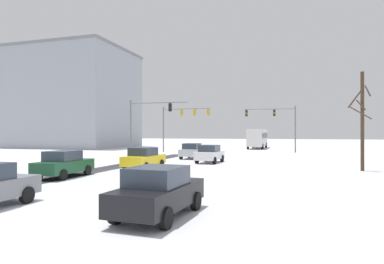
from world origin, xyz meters
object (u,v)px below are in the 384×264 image
object	(u,v)px
car_silver_lead	(192,151)
bare_tree_sidewalk_mid	(362,119)
car_black_fifth	(159,191)
traffic_signal_near_left	(146,117)
office_building_far_left_block	(70,99)
traffic_signal_far_left	(182,118)
car_yellow_cab_third	(144,158)
car_dark_green_fourth	(64,164)
traffic_signal_far_right	(277,119)
car_white_second	(210,154)
bus_oncoming	(258,137)

from	to	relation	value
car_silver_lead	bare_tree_sidewalk_mid	xyz separation A→B (m)	(14.99, -7.54, 2.88)
car_black_fifth	traffic_signal_near_left	bearing A→B (deg)	115.65
bare_tree_sidewalk_mid	office_building_far_left_block	xyz separation A→B (m)	(-45.98, 28.41, 5.54)
traffic_signal_near_left	traffic_signal_far_left	bearing A→B (deg)	84.74
car_yellow_cab_third	car_black_fifth	xyz separation A→B (m)	(6.64, -12.96, 0.00)
car_yellow_cab_third	traffic_signal_near_left	bearing A→B (deg)	113.98
car_dark_green_fourth	car_black_fifth	bearing A→B (deg)	-37.92
traffic_signal_far_right	office_building_far_left_block	world-z (taller)	office_building_far_left_block
car_white_second	car_yellow_cab_third	distance (m)	7.54
bus_oncoming	bare_tree_sidewalk_mid	world-z (taller)	bare_tree_sidewalk_mid
car_yellow_cab_third	office_building_far_left_block	world-z (taller)	office_building_far_left_block
traffic_signal_near_left	traffic_signal_far_left	world-z (taller)	same
traffic_signal_far_right	bare_tree_sidewalk_mid	size ratio (longest dim) A/B	1.01
car_white_second	office_building_far_left_block	size ratio (longest dim) A/B	0.19
car_white_second	traffic_signal_far_left	bearing A→B (deg)	117.49
car_yellow_cab_third	traffic_signal_far_left	bearing A→B (deg)	101.29
car_silver_lead	car_white_second	world-z (taller)	same
traffic_signal_near_left	bare_tree_sidewalk_mid	bearing A→B (deg)	-21.82
car_dark_green_fourth	car_yellow_cab_third	bearing A→B (deg)	65.35
traffic_signal_far_left	office_building_far_left_block	xyz separation A→B (m)	(-26.26, 10.31, 4.41)
bus_oncoming	office_building_far_left_block	world-z (taller)	office_building_far_left_block
car_white_second	bare_tree_sidewalk_mid	xyz separation A→B (m)	(12.02, -3.28, 2.88)
car_dark_green_fourth	bare_tree_sidewalk_mid	xyz separation A→B (m)	(18.06, 9.18, 2.88)
traffic_signal_far_left	office_building_far_left_block	size ratio (longest dim) A/B	0.32
car_silver_lead	bare_tree_sidewalk_mid	world-z (taller)	bare_tree_sidewalk_mid
bus_oncoming	office_building_far_left_block	bearing A→B (deg)	-171.30
car_silver_lead	office_building_far_left_block	distance (m)	38.30
traffic_signal_far_right	bare_tree_sidewalk_mid	world-z (taller)	bare_tree_sidewalk_mid
car_silver_lead	car_dark_green_fourth	distance (m)	17.00
car_black_fifth	bare_tree_sidewalk_mid	world-z (taller)	bare_tree_sidewalk_mid
traffic_signal_far_right	car_yellow_cab_third	xyz separation A→B (m)	(-8.40, -25.54, -3.87)
car_silver_lead	traffic_signal_far_left	bearing A→B (deg)	114.16
traffic_signal_far_right	traffic_signal_far_left	distance (m)	13.32
car_yellow_cab_third	bus_oncoming	size ratio (longest dim) A/B	0.38
traffic_signal_near_left	car_white_second	bearing A→B (deg)	-30.05
car_silver_lead	car_yellow_cab_third	bearing A→B (deg)	-92.27
car_dark_green_fourth	bus_oncoming	world-z (taller)	bus_oncoming
car_yellow_cab_third	car_dark_green_fourth	world-z (taller)	same
traffic_signal_near_left	bus_oncoming	bearing A→B (deg)	69.12
traffic_signal_near_left	office_building_far_left_block	bearing A→B (deg)	141.53
car_silver_lead	car_yellow_cab_third	size ratio (longest dim) A/B	0.99
bare_tree_sidewalk_mid	car_silver_lead	bearing A→B (deg)	153.30
traffic_signal_far_right	traffic_signal_far_left	world-z (taller)	same
car_black_fifth	car_white_second	bearing A→B (deg)	99.32
car_yellow_cab_third	car_black_fifth	bearing A→B (deg)	-62.88
traffic_signal_far_right	bus_oncoming	world-z (taller)	traffic_signal_far_right
car_white_second	car_black_fifth	distance (m)	19.95
car_yellow_cab_third	bare_tree_sidewalk_mid	xyz separation A→B (m)	(15.43, 3.44, 2.88)
traffic_signal_far_left	car_silver_lead	world-z (taller)	traffic_signal_far_left
traffic_signal_far_right	bus_oncoming	size ratio (longest dim) A/B	0.65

